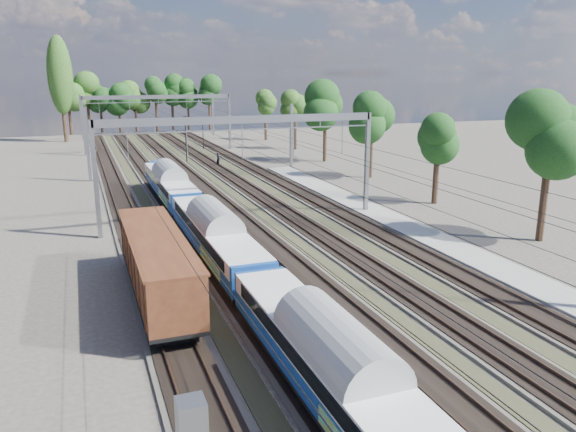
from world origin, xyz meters
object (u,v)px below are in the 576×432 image
object	(u,v)px
emu_train	(216,231)
worker	(218,159)
freight_boxcar	(157,263)
signal_near	(186,133)
signal_far	(203,129)

from	to	relation	value
emu_train	worker	bearing A→B (deg)	76.24
freight_boxcar	worker	bearing A→B (deg)	72.31
emu_train	freight_boxcar	xyz separation A→B (m)	(-4.50, -4.88, -0.09)
signal_near	signal_far	bearing A→B (deg)	47.93
emu_train	signal_far	distance (m)	58.76
emu_train	worker	distance (m)	40.89
freight_boxcar	signal_near	world-z (taller)	signal_near
emu_train	freight_boxcar	bearing A→B (deg)	-132.68
signal_far	worker	bearing A→B (deg)	-80.53
worker	emu_train	bearing A→B (deg)	154.91
emu_train	signal_far	size ratio (longest dim) A/B	10.63
freight_boxcar	signal_near	distance (m)	50.68
emu_train	signal_near	xyz separation A→B (m)	(6.33, 44.59, 1.82)
emu_train	signal_far	world-z (taller)	signal_far
worker	signal_near	size ratio (longest dim) A/B	0.30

